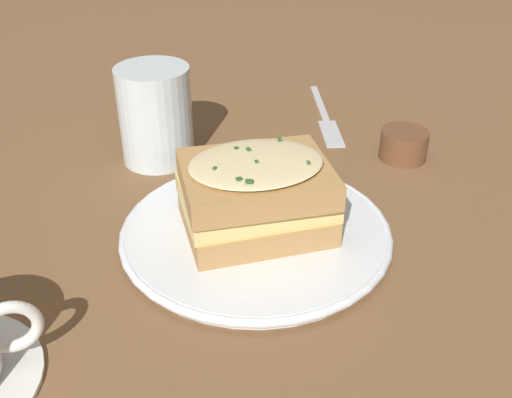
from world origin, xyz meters
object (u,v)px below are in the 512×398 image
object	(u,v)px
sandwich	(254,195)
water_glass	(156,115)
condiment_pot	(404,145)
dinner_plate	(256,232)
fork	(327,121)

from	to	relation	value
sandwich	water_glass	xyz separation A→B (m)	(0.10, -0.16, 0.00)
sandwich	condiment_pot	size ratio (longest dim) A/B	2.75
dinner_plate	water_glass	bearing A→B (deg)	-57.93
water_glass	condiment_pot	size ratio (longest dim) A/B	2.01
dinner_plate	fork	distance (m)	0.27
water_glass	sandwich	bearing A→B (deg)	121.29
fork	dinner_plate	bearing A→B (deg)	67.05
condiment_pot	sandwich	bearing A→B (deg)	40.72
fork	sandwich	bearing A→B (deg)	66.91
water_glass	fork	size ratio (longest dim) A/B	0.56
water_glass	condiment_pot	xyz separation A→B (m)	(-0.27, 0.01, -0.04)
water_glass	fork	world-z (taller)	water_glass
fork	condiment_pot	xyz separation A→B (m)	(-0.07, 0.10, 0.01)
dinner_plate	condiment_pot	xyz separation A→B (m)	(-0.17, -0.15, 0.01)
dinner_plate	sandwich	bearing A→B (deg)	53.94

